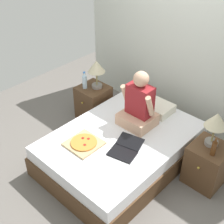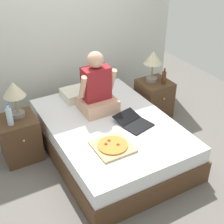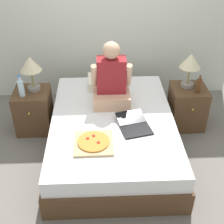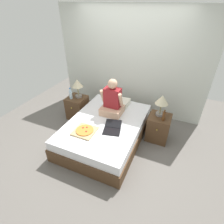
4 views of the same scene
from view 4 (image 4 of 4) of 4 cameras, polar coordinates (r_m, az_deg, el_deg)
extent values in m
plane|color=#66605B|center=(3.85, -1.92, -8.53)|extent=(5.65, 5.65, 0.00)
cube|color=silver|center=(4.36, 5.87, 15.52)|extent=(3.65, 0.12, 2.50)
cube|color=#4C331E|center=(3.76, -1.96, -6.97)|extent=(1.44, 2.04, 0.27)
cube|color=white|center=(3.62, -2.03, -4.18)|extent=(1.40, 1.98, 0.19)
cube|color=#4C331E|center=(4.43, -11.20, 1.49)|extent=(0.44, 0.44, 0.56)
sphere|color=gold|center=(4.21, -13.10, 1.24)|extent=(0.03, 0.03, 0.03)
cylinder|color=gray|center=(4.30, -10.82, 5.16)|extent=(0.16, 0.16, 0.05)
cylinder|color=olive|center=(4.24, -11.01, 6.77)|extent=(0.02, 0.02, 0.22)
cone|color=beige|center=(4.15, -11.30, 9.24)|extent=(0.26, 0.26, 0.18)
cylinder|color=silver|center=(4.23, -13.32, 5.52)|extent=(0.07, 0.07, 0.20)
cylinder|color=silver|center=(4.17, -13.55, 7.10)|extent=(0.03, 0.03, 0.06)
cylinder|color=blue|center=(4.15, -13.62, 7.55)|extent=(0.04, 0.04, 0.02)
cube|color=#4C331E|center=(3.81, 14.90, -4.95)|extent=(0.44, 0.44, 0.56)
sphere|color=gold|center=(3.56, 14.42, -5.69)|extent=(0.03, 0.03, 0.03)
cylinder|color=gray|center=(3.68, 15.27, -0.65)|extent=(0.16, 0.16, 0.05)
cylinder|color=olive|center=(3.61, 15.58, 1.13)|extent=(0.02, 0.02, 0.22)
cone|color=beige|center=(3.51, 16.06, 3.90)|extent=(0.26, 0.26, 0.18)
cylinder|color=#512D14|center=(3.51, 16.55, -1.38)|extent=(0.06, 0.06, 0.18)
cylinder|color=#512D14|center=(3.45, 16.85, 0.19)|extent=(0.03, 0.03, 0.05)
cube|color=silver|center=(4.11, 1.92, 3.41)|extent=(0.52, 0.34, 0.12)
cube|color=tan|center=(3.75, -0.02, 0.60)|extent=(0.44, 0.40, 0.16)
cube|color=maroon|center=(3.63, 0.17, 4.69)|extent=(0.34, 0.20, 0.42)
sphere|color=tan|center=(3.49, 0.18, 9.17)|extent=(0.20, 0.20, 0.20)
cylinder|color=tan|center=(3.66, -3.03, 5.24)|extent=(0.07, 0.18, 0.32)
cylinder|color=tan|center=(3.51, 2.84, 4.01)|extent=(0.07, 0.18, 0.32)
cube|color=black|center=(3.28, -0.14, -6.40)|extent=(0.36, 0.29, 0.02)
cube|color=black|center=(3.42, 0.49, -3.78)|extent=(0.35, 0.26, 0.06)
cube|color=tan|center=(3.33, -8.87, -6.16)|extent=(0.40, 0.40, 0.03)
cylinder|color=#CC7F33|center=(3.32, -8.90, -5.89)|extent=(0.33, 0.33, 0.02)
cylinder|color=maroon|center=(3.36, -9.44, -5.09)|extent=(0.04, 0.04, 0.00)
cylinder|color=maroon|center=(3.27, -8.44, -6.28)|extent=(0.04, 0.04, 0.00)
cylinder|color=maroon|center=(3.36, -8.21, -4.98)|extent=(0.04, 0.04, 0.00)
camera|label=1|loc=(0.92, 113.05, 21.03)|focal=50.00mm
camera|label=2|loc=(2.80, -73.14, 10.65)|focal=50.00mm
camera|label=3|loc=(1.45, -81.06, 4.96)|focal=50.00mm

